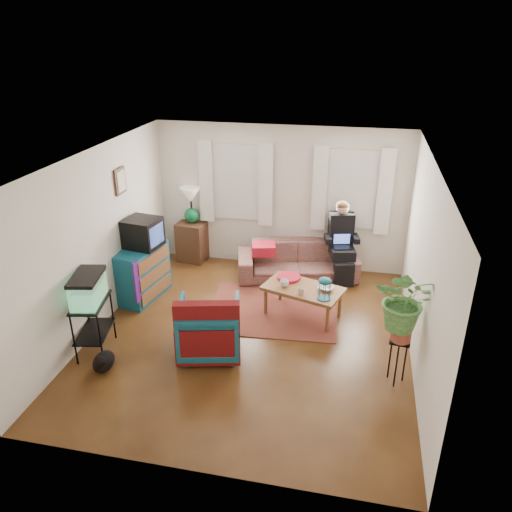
% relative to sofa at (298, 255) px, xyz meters
% --- Properties ---
extents(floor, '(4.50, 5.00, 0.01)m').
position_rel_sofa_xyz_m(floor, '(-0.41, -2.05, -0.41)').
color(floor, '#4F2B14').
rests_on(floor, ground).
extents(ceiling, '(4.50, 5.00, 0.01)m').
position_rel_sofa_xyz_m(ceiling, '(-0.41, -2.05, 2.19)').
color(ceiling, white).
rests_on(ceiling, wall_back).
extents(wall_back, '(4.50, 0.01, 2.60)m').
position_rel_sofa_xyz_m(wall_back, '(-0.41, 0.45, 0.89)').
color(wall_back, silver).
rests_on(wall_back, floor).
extents(wall_front, '(4.50, 0.01, 2.60)m').
position_rel_sofa_xyz_m(wall_front, '(-0.41, -4.55, 0.89)').
color(wall_front, silver).
rests_on(wall_front, floor).
extents(wall_left, '(0.01, 5.00, 2.60)m').
position_rel_sofa_xyz_m(wall_left, '(-2.66, -2.05, 0.89)').
color(wall_left, silver).
rests_on(wall_left, floor).
extents(wall_right, '(0.01, 5.00, 2.60)m').
position_rel_sofa_xyz_m(wall_right, '(1.84, -2.05, 0.89)').
color(wall_right, silver).
rests_on(wall_right, floor).
extents(window_left, '(1.08, 0.04, 1.38)m').
position_rel_sofa_xyz_m(window_left, '(-1.21, 0.43, 1.14)').
color(window_left, white).
rests_on(window_left, wall_back).
extents(window_right, '(1.08, 0.04, 1.38)m').
position_rel_sofa_xyz_m(window_right, '(0.84, 0.43, 1.14)').
color(window_right, white).
rests_on(window_right, wall_back).
extents(curtains_left, '(1.36, 0.06, 1.50)m').
position_rel_sofa_xyz_m(curtains_left, '(-1.21, 0.35, 1.14)').
color(curtains_left, white).
rests_on(curtains_left, wall_back).
extents(curtains_right, '(1.36, 0.06, 1.50)m').
position_rel_sofa_xyz_m(curtains_right, '(0.84, 0.35, 1.14)').
color(curtains_right, white).
rests_on(curtains_right, wall_back).
extents(picture_frame, '(0.04, 0.32, 0.40)m').
position_rel_sofa_xyz_m(picture_frame, '(-2.62, -1.20, 1.54)').
color(picture_frame, '#3D2616').
rests_on(picture_frame, wall_left).
extents(area_rug, '(2.11, 1.75, 0.01)m').
position_rel_sofa_xyz_m(area_rug, '(-0.22, -1.28, -0.40)').
color(area_rug, brown).
rests_on(area_rug, floor).
extents(sofa, '(2.24, 1.31, 0.82)m').
position_rel_sofa_xyz_m(sofa, '(0.00, 0.00, 0.00)').
color(sofa, brown).
rests_on(sofa, floor).
extents(seated_person, '(0.67, 0.76, 1.26)m').
position_rel_sofa_xyz_m(seated_person, '(0.74, 0.18, 0.22)').
color(seated_person, black).
rests_on(seated_person, sofa).
extents(side_table, '(0.57, 0.57, 0.75)m').
position_rel_sofa_xyz_m(side_table, '(-2.06, 0.33, -0.04)').
color(side_table, '#3C2A16').
rests_on(side_table, floor).
extents(table_lamp, '(0.43, 0.43, 0.69)m').
position_rel_sofa_xyz_m(table_lamp, '(-2.06, 0.33, 0.66)').
color(table_lamp, white).
rests_on(table_lamp, side_table).
extents(dresser, '(0.65, 1.04, 0.88)m').
position_rel_sofa_xyz_m(dresser, '(-2.40, -1.27, 0.03)').
color(dresser, '#116769').
rests_on(dresser, floor).
extents(crt_tv, '(0.61, 0.57, 0.47)m').
position_rel_sofa_xyz_m(crt_tv, '(-2.36, -1.18, 0.70)').
color(crt_tv, black).
rests_on(crt_tv, dresser).
extents(aquarium_stand, '(0.52, 0.76, 0.78)m').
position_rel_sofa_xyz_m(aquarium_stand, '(-2.41, -2.84, -0.02)').
color(aquarium_stand, black).
rests_on(aquarium_stand, floor).
extents(aquarium, '(0.47, 0.69, 0.41)m').
position_rel_sofa_xyz_m(aquarium, '(-2.41, -2.84, 0.57)').
color(aquarium, '#7FD899').
rests_on(aquarium, aquarium_stand).
extents(black_cat, '(0.34, 0.44, 0.33)m').
position_rel_sofa_xyz_m(black_cat, '(-2.10, -3.23, -0.25)').
color(black_cat, black).
rests_on(black_cat, floor).
extents(armchair, '(0.97, 0.93, 0.84)m').
position_rel_sofa_xyz_m(armchair, '(-0.87, -2.53, 0.01)').
color(armchair, navy).
rests_on(armchair, floor).
extents(serape_throw, '(0.87, 0.39, 0.69)m').
position_rel_sofa_xyz_m(serape_throw, '(-0.79, -2.85, 0.18)').
color(serape_throw, '#9E0A0A').
rests_on(serape_throw, armchair).
extents(coffee_table, '(1.32, 0.98, 0.49)m').
position_rel_sofa_xyz_m(coffee_table, '(0.26, -1.32, -0.17)').
color(coffee_table, brown).
rests_on(coffee_table, floor).
extents(cup_a, '(0.17, 0.17, 0.11)m').
position_rel_sofa_xyz_m(cup_a, '(-0.03, -1.34, 0.13)').
color(cup_a, white).
rests_on(cup_a, coffee_table).
extents(cup_b, '(0.14, 0.14, 0.10)m').
position_rel_sofa_xyz_m(cup_b, '(0.25, -1.52, 0.13)').
color(cup_b, beige).
rests_on(cup_b, coffee_table).
extents(bowl, '(0.29, 0.29, 0.06)m').
position_rel_sofa_xyz_m(bowl, '(0.60, -1.32, 0.10)').
color(bowl, white).
rests_on(bowl, coffee_table).
extents(snack_tray, '(0.46, 0.46, 0.04)m').
position_rel_sofa_xyz_m(snack_tray, '(0.00, -1.07, 0.10)').
color(snack_tray, '#B21414').
rests_on(snack_tray, coffee_table).
extents(birdcage, '(0.24, 0.24, 0.34)m').
position_rel_sofa_xyz_m(birdcage, '(0.60, -1.60, 0.25)').
color(birdcage, '#115B6B').
rests_on(birdcage, coffee_table).
extents(plant_stand, '(0.30, 0.30, 0.63)m').
position_rel_sofa_xyz_m(plant_stand, '(1.61, -2.67, -0.10)').
color(plant_stand, black).
rests_on(plant_stand, floor).
extents(potted_plant, '(0.79, 0.71, 0.79)m').
position_rel_sofa_xyz_m(potted_plant, '(1.61, -2.67, 0.65)').
color(potted_plant, '#599947').
rests_on(potted_plant, plant_stand).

